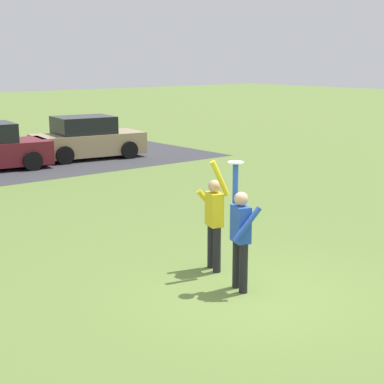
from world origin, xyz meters
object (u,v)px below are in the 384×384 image
frisbee_disc (236,162)px  parked_car_tan (87,139)px  person_catcher (241,232)px  person_defender (214,217)px

frisbee_disc → parked_car_tan: (5.18, 13.50, -1.37)m
person_catcher → person_defender: person_catcher is taller
person_defender → frisbee_disc: 1.41m
person_catcher → parked_car_tan: 14.69m
person_defender → parked_car_tan: (4.90, 12.69, -0.25)m
frisbee_disc → parked_car_tan: bearing=69.0°
person_catcher → person_defender: 1.09m
person_catcher → frisbee_disc: (0.07, 0.21, 1.11)m
person_defender → parked_car_tan: size_ratio=0.47×
person_catcher → frisbee_disc: size_ratio=8.21×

